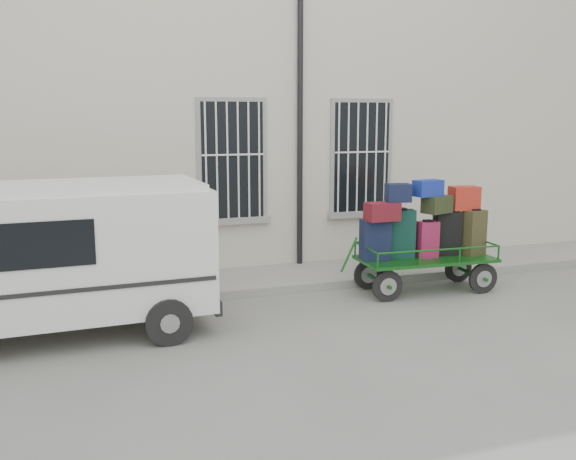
# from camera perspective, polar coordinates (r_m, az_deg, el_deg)

# --- Properties ---
(ground) EXTENTS (80.00, 80.00, 0.00)m
(ground) POSITION_cam_1_polar(r_m,az_deg,el_deg) (10.05, 1.69, -7.81)
(ground) COLOR slate
(ground) RESTS_ON ground
(building) EXTENTS (24.00, 5.15, 6.00)m
(building) POSITION_cam_1_polar(r_m,az_deg,el_deg) (14.82, -5.92, 9.74)
(building) COLOR beige
(building) RESTS_ON ground
(sidewalk) EXTENTS (24.00, 1.70, 0.15)m
(sidewalk) POSITION_cam_1_polar(r_m,az_deg,el_deg) (12.02, -2.04, -4.40)
(sidewalk) COLOR gray
(sidewalk) RESTS_ON ground
(luggage_cart) EXTENTS (2.82, 1.20, 1.99)m
(luggage_cart) POSITION_cam_1_polar(r_m,az_deg,el_deg) (11.54, 11.93, -0.45)
(luggage_cart) COLOR black
(luggage_cart) RESTS_ON ground
(van) EXTENTS (4.38, 2.10, 2.17)m
(van) POSITION_cam_1_polar(r_m,az_deg,el_deg) (9.47, -20.06, -1.76)
(van) COLOR white
(van) RESTS_ON ground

